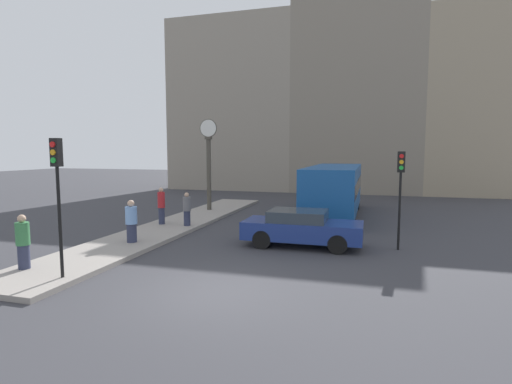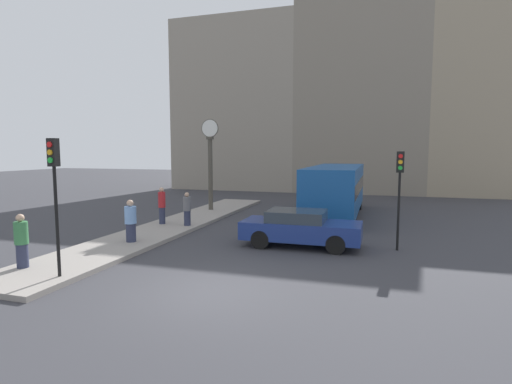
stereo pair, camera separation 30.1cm
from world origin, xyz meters
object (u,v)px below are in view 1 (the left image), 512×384
pedestrian_red_top (161,206)px  pedestrian_green_hoodie (23,242)px  traffic_light_far (401,180)px  pedestrian_grey_jacket (187,209)px  sedan_car (302,228)px  traffic_light_near (57,179)px  bus_distant (334,188)px  street_clock (209,162)px  pedestrian_blue_stripe (131,222)px

pedestrian_red_top → pedestrian_green_hoodie: 7.64m
traffic_light_far → pedestrian_grey_jacket: 9.49m
sedan_car → pedestrian_grey_jacket: size_ratio=2.87×
traffic_light_far → traffic_light_near: bearing=-144.4°
bus_distant → pedestrian_grey_jacket: (-6.23, -5.81, -0.67)m
traffic_light_near → pedestrian_grey_jacket: (-0.09, 7.94, -1.96)m
traffic_light_near → pedestrian_green_hoodie: (-1.69, 0.36, -1.93)m
street_clock → pedestrian_grey_jacket: 5.54m
traffic_light_near → pedestrian_red_top: (-1.45, 7.99, -1.85)m
bus_distant → traffic_light_near: traffic_light_near is taller
sedan_car → bus_distant: (0.52, 7.69, 0.87)m
pedestrian_green_hoodie → pedestrian_grey_jacket: pedestrian_green_hoodie is taller
bus_distant → street_clock: street_clock is taller
traffic_light_far → pedestrian_blue_stripe: traffic_light_far is taller
traffic_light_near → pedestrian_green_hoodie: traffic_light_near is taller
sedan_car → pedestrian_grey_jacket: (-5.71, 1.88, 0.20)m
bus_distant → traffic_light_far: bearing=-67.4°
pedestrian_blue_stripe → pedestrian_grey_jacket: pedestrian_blue_stripe is taller
bus_distant → pedestrian_grey_jacket: bearing=-137.0°
traffic_light_far → bus_distant: bearing=112.6°
pedestrian_blue_stripe → pedestrian_red_top: pedestrian_red_top is taller
sedan_car → traffic_light_far: traffic_light_far is taller
pedestrian_blue_stripe → pedestrian_red_top: bearing=102.5°
pedestrian_green_hoodie → traffic_light_near: bearing=-11.9°
pedestrian_red_top → pedestrian_green_hoodie: (-0.24, -7.63, -0.08)m
traffic_light_near → street_clock: (-1.11, 12.99, 0.10)m
traffic_light_far → pedestrian_grey_jacket: (-9.24, 1.40, -1.67)m
traffic_light_near → pedestrian_green_hoodie: size_ratio=2.36×
bus_distant → street_clock: bearing=-173.9°
sedan_car → pedestrian_red_top: bearing=164.8°
bus_distant → traffic_light_near: size_ratio=2.44×
street_clock → pedestrian_blue_stripe: size_ratio=3.28×
street_clock → pedestrian_blue_stripe: (0.49, -8.71, -2.04)m
sedan_car → pedestrian_blue_stripe: (-6.24, -1.79, 0.22)m
traffic_light_near → traffic_light_far: size_ratio=1.05×
traffic_light_near → street_clock: street_clock is taller
traffic_light_near → traffic_light_far: 11.25m
traffic_light_far → street_clock: street_clock is taller
traffic_light_far → street_clock: size_ratio=0.68×
traffic_light_far → pedestrian_grey_jacket: bearing=171.4°
sedan_car → bus_distant: 7.76m
traffic_light_far → pedestrian_blue_stripe: 10.16m
sedan_car → pedestrian_blue_stripe: size_ratio=2.75×
pedestrian_blue_stripe → sedan_car: bearing=16.0°
bus_distant → street_clock: (-7.25, -0.77, 1.39)m
sedan_car → traffic_light_far: 4.02m
pedestrian_blue_stripe → bus_distant: bearing=54.5°
pedestrian_red_top → pedestrian_grey_jacket: (1.35, -0.04, -0.11)m
street_clock → pedestrian_grey_jacket: bearing=-78.6°
pedestrian_grey_jacket → bus_distant: bearing=43.0°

